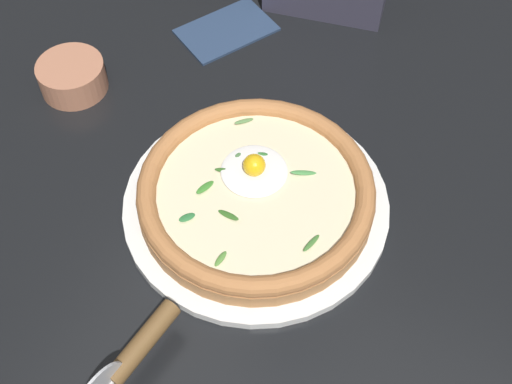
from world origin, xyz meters
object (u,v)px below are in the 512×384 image
side_bowl (72,77)px  folded_napkin (226,29)px  pizza (256,192)px  pizza_cutter (130,359)px

side_bowl → folded_napkin: size_ratio=0.67×
folded_napkin → pizza: bearing=122.7°
pizza → folded_napkin: bearing=-57.3°
side_bowl → folded_napkin: 0.24m
pizza → pizza_cutter: 0.25m
pizza → side_bowl: size_ratio=3.07×
side_bowl → pizza_cutter: 0.44m
side_bowl → pizza_cutter: (-0.29, 0.33, 0.02)m
pizza → pizza_cutter: size_ratio=1.81×
pizza_cutter → folded_napkin: pizza_cutter is taller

